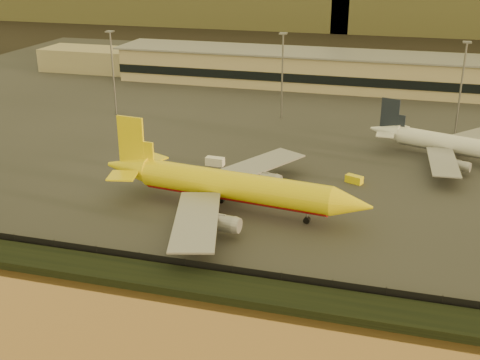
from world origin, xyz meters
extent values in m
plane|color=black|center=(0.00, 0.00, 0.00)|extent=(900.00, 900.00, 0.00)
cube|color=black|center=(0.00, -17.00, 0.70)|extent=(320.00, 7.00, 1.40)
cube|color=#2D2D2D|center=(0.00, 95.00, 0.10)|extent=(320.00, 220.00, 0.20)
cube|color=black|center=(0.00, -13.00, 1.30)|extent=(300.00, 0.05, 2.20)
cube|color=tan|center=(0.00, 125.00, 6.20)|extent=(160.00, 22.00, 12.00)
cube|color=black|center=(0.00, 113.80, 5.20)|extent=(160.00, 0.60, 3.00)
cube|color=gray|center=(0.00, 125.00, 12.50)|extent=(164.00, 24.00, 0.60)
cube|color=tan|center=(-95.00, 129.00, 4.70)|extent=(50.00, 18.00, 9.00)
cylinder|color=slate|center=(-60.00, 70.00, 12.70)|extent=(0.50, 0.50, 25.00)
cube|color=slate|center=(-60.00, 70.00, 25.40)|extent=(2.20, 2.20, 0.40)
cylinder|color=slate|center=(-10.00, 80.00, 12.70)|extent=(0.50, 0.50, 25.00)
cube|color=slate|center=(-10.00, 80.00, 25.40)|extent=(2.20, 2.20, 0.40)
cylinder|color=slate|center=(40.00, 78.00, 12.70)|extent=(0.50, 0.50, 25.00)
cube|color=slate|center=(40.00, 78.00, 25.40)|extent=(2.20, 2.20, 0.40)
cylinder|color=yellow|center=(-4.76, 11.89, 5.56)|extent=(39.43, 10.14, 5.64)
cylinder|color=#BA0C0A|center=(-4.76, 11.89, 4.57)|extent=(38.21, 8.78, 4.40)
cone|color=yellow|center=(18.39, 9.18, 5.56)|extent=(8.19, 6.48, 5.64)
cone|color=yellow|center=(-29.00, 14.73, 5.98)|extent=(10.35, 6.74, 5.64)
cube|color=yellow|center=(-27.92, 14.60, 12.18)|extent=(5.98, 1.14, 9.87)
cube|color=yellow|center=(-26.19, 20.08, 6.40)|extent=(7.16, 7.13, 0.34)
cube|color=yellow|center=(-27.50, 8.88, 6.40)|extent=(6.37, 6.32, 0.34)
cube|color=gray|center=(-4.09, 26.93, 4.57)|extent=(18.37, 25.05, 0.34)
cylinder|color=gray|center=(-1.83, 22.98, 3.02)|extent=(6.82, 3.84, 3.10)
cube|color=gray|center=(-7.59, -2.90, 4.57)|extent=(13.77, 25.54, 0.34)
cylinder|color=gray|center=(-4.47, 0.42, 3.02)|extent=(6.82, 3.84, 3.10)
cylinder|color=black|center=(10.04, 10.16, 0.82)|extent=(1.35, 1.12, 1.24)
cylinder|color=slate|center=(10.04, 10.16, 1.47)|extent=(0.22, 0.22, 2.54)
cylinder|color=black|center=(-9.10, 9.84, 0.82)|extent=(1.35, 1.12, 1.24)
cylinder|color=slate|center=(-9.10, 9.84, 1.47)|extent=(0.22, 0.22, 2.54)
cylinder|color=black|center=(-8.51, 14.88, 0.82)|extent=(1.35, 1.12, 1.24)
cylinder|color=slate|center=(-8.51, 14.88, 1.47)|extent=(0.22, 0.22, 2.54)
cylinder|color=white|center=(40.18, 54.21, 4.35)|extent=(31.17, 14.15, 4.36)
cylinder|color=gray|center=(40.18, 54.21, 3.58)|extent=(30.04, 12.97, 3.40)
cone|color=white|center=(21.57, 60.47, 4.67)|extent=(8.84, 6.64, 4.36)
cube|color=#1B2131|center=(22.40, 60.19, 9.47)|extent=(4.66, 1.86, 7.64)
cube|color=white|center=(24.62, 64.05, 5.00)|extent=(5.97, 5.93, 0.26)
cube|color=white|center=(21.83, 55.78, 5.00)|extent=(4.41, 4.19, 0.26)
cube|color=gray|center=(43.18, 65.86, 3.58)|extent=(17.42, 18.89, 0.26)
cylinder|color=gray|center=(44.31, 62.37, 2.38)|extent=(5.73, 3.94, 2.40)
cube|color=gray|center=(35.53, 43.11, 3.58)|extent=(7.26, 19.96, 0.26)
cylinder|color=gray|center=(38.54, 45.21, 2.38)|extent=(5.73, 3.94, 2.40)
cylinder|color=black|center=(36.45, 53.39, 0.68)|extent=(1.15, 1.03, 0.96)
cylinder|color=slate|center=(36.45, 53.39, 1.18)|extent=(0.23, 0.23, 1.96)
cylinder|color=black|center=(37.71, 57.11, 0.68)|extent=(1.15, 1.03, 0.96)
cylinder|color=slate|center=(37.71, 57.11, 1.18)|extent=(0.23, 0.23, 1.96)
cube|color=yellow|center=(16.63, 33.29, 1.05)|extent=(4.16, 3.05, 1.71)
cube|color=white|center=(-16.64, 35.50, 1.19)|extent=(4.50, 2.22, 1.98)
camera|label=1|loc=(25.91, -93.00, 50.67)|focal=45.00mm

